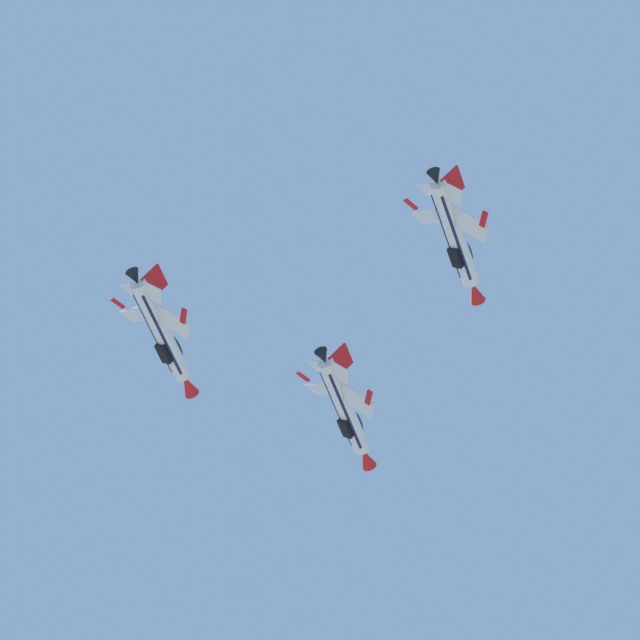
% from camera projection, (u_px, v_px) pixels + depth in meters
% --- Properties ---
extents(fighter_jet_lead, '(8.17, 15.96, 6.90)m').
position_uv_depth(fighter_jet_lead, '(345.00, 409.00, 163.29)').
color(fighter_jet_lead, white).
extents(fighter_jet_left_wing, '(8.74, 15.96, 6.20)m').
position_uv_depth(fighter_jet_left_wing, '(162.00, 333.00, 158.75)').
color(fighter_jet_left_wing, white).
extents(fighter_jet_right_wing, '(8.12, 15.96, 6.96)m').
position_uv_depth(fighter_jet_right_wing, '(456.00, 237.00, 156.35)').
color(fighter_jet_right_wing, white).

